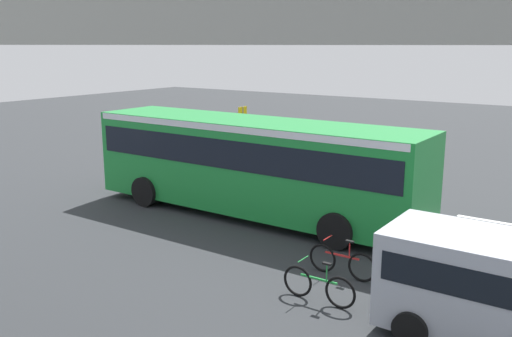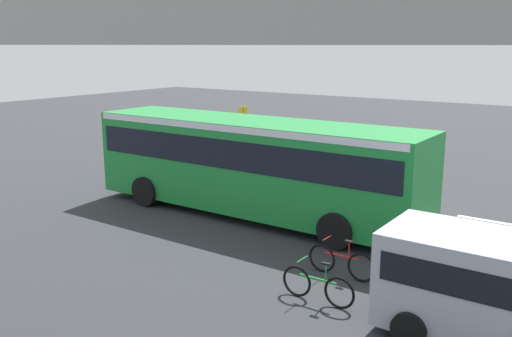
{
  "view_description": "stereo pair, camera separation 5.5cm",
  "coord_description": "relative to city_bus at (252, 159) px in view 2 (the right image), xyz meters",
  "views": [
    {
      "loc": [
        -11.55,
        15.36,
        5.51
      ],
      "look_at": [
        -1.56,
        0.94,
        1.6
      ],
      "focal_mm": 39.08,
      "sensor_mm": 36.0,
      "label": 1
    },
    {
      "loc": [
        -11.6,
        15.33,
        5.51
      ],
      "look_at": [
        -1.56,
        0.94,
        1.6
      ],
      "focal_mm": 39.08,
      "sensor_mm": 36.0,
      "label": 2
    }
  ],
  "objects": [
    {
      "name": "lane_dash_left",
      "position": [
        -2.61,
        -3.8,
        -1.88
      ],
      "size": [
        2.0,
        0.2,
        0.01
      ],
      "primitive_type": "cube",
      "color": "silver",
      "rests_on": "ground"
    },
    {
      "name": "bicycle_red",
      "position": [
        -4.67,
        2.88,
        -1.51
      ],
      "size": [
        1.77,
        0.44,
        0.96
      ],
      "color": "black",
      "rests_on": "ground"
    },
    {
      "name": "lane_dash_centre",
      "position": [
        1.39,
        -3.8,
        -1.88
      ],
      "size": [
        2.0,
        0.2,
        0.01
      ],
      "primitive_type": "cube",
      "color": "silver",
      "rests_on": "ground"
    },
    {
      "name": "traffic_sign",
      "position": [
        4.5,
        -5.64,
        0.01
      ],
      "size": [
        0.08,
        0.6,
        2.8
      ],
      "color": "slate",
      "rests_on": "ground"
    },
    {
      "name": "lane_dash_right",
      "position": [
        5.39,
        -3.8,
        -1.88
      ],
      "size": [
        2.0,
        0.2,
        0.01
      ],
      "primitive_type": "cube",
      "color": "silver",
      "rests_on": "ground"
    },
    {
      "name": "city_bus",
      "position": [
        0.0,
        0.0,
        0.0
      ],
      "size": [
        11.54,
        2.85,
        3.15
      ],
      "color": "#1E8C38",
      "rests_on": "ground"
    },
    {
      "name": "bicycle_green",
      "position": [
        -4.86,
        4.41,
        -1.51
      ],
      "size": [
        1.77,
        0.44,
        0.96
      ],
      "color": "black",
      "rests_on": "ground"
    },
    {
      "name": "lane_dash_rightmost",
      "position": [
        9.39,
        -3.8,
        -1.88
      ],
      "size": [
        2.0,
        0.2,
        0.01
      ],
      "primitive_type": "cube",
      "color": "silver",
      "rests_on": "ground"
    },
    {
      "name": "ground",
      "position": [
        1.39,
        -0.91,
        -1.88
      ],
      "size": [
        80.0,
        80.0,
        0.0
      ],
      "primitive_type": "plane",
      "color": "#2D3033"
    },
    {
      "name": "lane_dash_leftmost",
      "position": [
        -6.61,
        -3.8,
        -1.88
      ],
      "size": [
        2.0,
        0.2,
        0.01
      ],
      "primitive_type": "cube",
      "color": "silver",
      "rests_on": "ground"
    }
  ]
}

